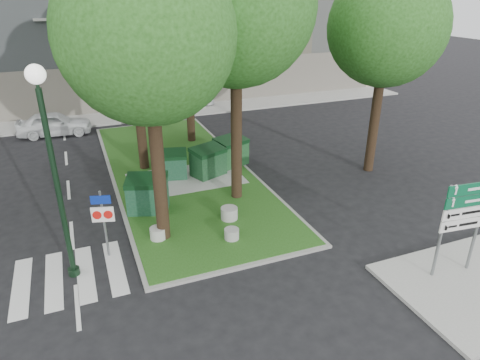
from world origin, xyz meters
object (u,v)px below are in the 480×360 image
traffic_sign_pole (103,215)px  dumpster_a (148,194)px  dumpster_b (172,165)px  bollard_left (158,233)px  street_lamp (51,153)px  bollard_right (229,213)px  car_white (54,124)px  tree_street_right (390,15)px  dumpster_c (208,161)px  tree_median_mid (131,15)px  directional_sign (463,214)px  tree_median_near_left (148,16)px  dumpster_d (231,152)px  bollard_mid (232,234)px  car_silver (181,98)px  litter_bin (217,159)px

traffic_sign_pole → dumpster_a: bearing=69.4°
dumpster_b → bollard_left: dumpster_b is taller
dumpster_b → street_lamp: street_lamp is taller
bollard_right → car_white: (-5.99, 13.36, 0.36)m
bollard_left → street_lamp: size_ratio=0.09×
dumpster_b → traffic_sign_pole: (-3.39, -5.18, 0.78)m
bollard_right → tree_street_right: bearing=15.4°
dumpster_c → tree_median_mid: bearing=119.2°
street_lamp → traffic_sign_pole: bearing=30.6°
car_white → directional_sign: bearing=-144.7°
car_white → street_lamp: bearing=-173.5°
tree_median_near_left → tree_street_right: bearing=13.4°
tree_street_right → dumpster_c: 9.93m
dumpster_d → traffic_sign_pole: (-6.41, -5.58, 0.72)m
street_lamp → traffic_sign_pole: 2.79m
tree_median_near_left → bollard_right: tree_median_near_left is taller
dumpster_a → bollard_mid: (2.26, -3.11, -0.51)m
tree_street_right → car_silver: 16.60m
dumpster_b → directional_sign: size_ratio=0.52×
car_white → dumpster_a: bearing=-159.2°
directional_sign → dumpster_d: bearing=112.8°
dumpster_a → car_silver: dumpster_a is taller
tree_median_mid → dumpster_c: bearing=-39.4°
tree_median_near_left → car_white: size_ratio=2.55×
dumpster_a → street_lamp: bearing=-114.5°
dumpster_a → bollard_left: 2.21m
directional_sign → dumpster_c: bearing=121.3°
tree_street_right → car_white: bearing=141.6°
tree_street_right → car_silver: bearing=111.3°
bollard_left → car_white: (-3.23, 13.72, 0.38)m
dumpster_d → bollard_mid: 6.73m
tree_street_right → litter_bin: tree_street_right is taller
tree_median_near_left → dumpster_b: size_ratio=6.80×
street_lamp → traffic_sign_pole: street_lamp is taller
dumpster_a → dumpster_d: size_ratio=1.02×
tree_median_near_left → bollard_right: 7.40m
bollard_right → car_white: size_ratio=0.15×
dumpster_b → dumpster_d: size_ratio=0.87×
bollard_mid → directional_sign: (5.54, -4.21, 1.80)m
tree_street_right → dumpster_a: size_ratio=5.54×
directional_sign → car_white: size_ratio=0.72×
tree_median_near_left → directional_sign: (7.60, -5.27, -5.21)m
tree_median_near_left → bollard_mid: tree_median_near_left is taller
bollard_left → dumpster_b: bearing=71.0°
bollard_mid → dumpster_c: bearing=80.3°
dumpster_c → bollard_mid: dumpster_c is taller
tree_median_mid → dumpster_a: size_ratio=5.50×
tree_street_right → bollard_right: 10.66m
dumpster_d → directional_sign: size_ratio=0.60×
dumpster_c → dumpster_d: 1.62m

